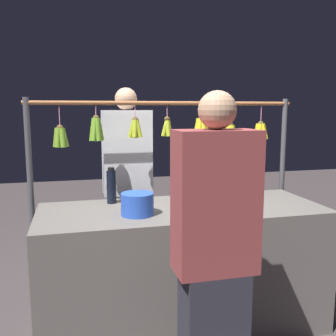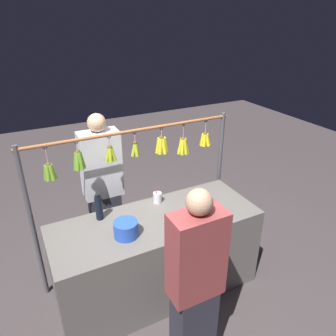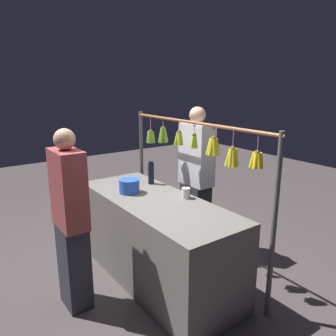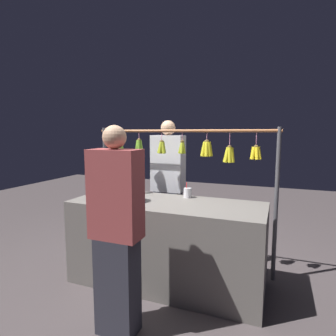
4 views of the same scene
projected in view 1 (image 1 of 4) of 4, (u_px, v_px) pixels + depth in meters
ground_plane at (182, 323)px, 2.78m from camera, size 12.00×12.00×0.00m
market_counter at (182, 267)px, 2.71m from camera, size 1.97×0.76×0.87m
display_rack at (170, 151)px, 3.05m from camera, size 2.15×0.15×1.64m
water_bottle at (111, 186)px, 2.75m from camera, size 0.07×0.07×0.26m
blue_bucket at (137, 204)px, 2.45m from camera, size 0.21×0.21×0.14m
drink_cup at (190, 191)px, 2.93m from camera, size 0.09×0.09×0.17m
vendor_person at (127, 190)px, 3.31m from camera, size 0.41×0.22×1.73m
customer_person at (214, 264)px, 1.84m from camera, size 0.39×0.21×1.64m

